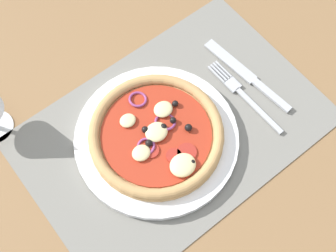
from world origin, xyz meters
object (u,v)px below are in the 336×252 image
(fork, at_px, (241,93))
(knife, at_px, (246,74))
(plate, at_px, (158,140))
(pizza, at_px, (158,136))

(fork, bearing_deg, knife, -55.79)
(plate, bearing_deg, pizza, -78.47)
(fork, distance_m, knife, 0.04)
(plate, xyz_separation_m, knife, (0.21, 0.01, -0.00))
(plate, xyz_separation_m, fork, (0.17, -0.02, -0.00))
(pizza, relative_size, fork, 1.26)
(fork, relative_size, knife, 0.90)
(knife, bearing_deg, pizza, 86.10)
(plate, bearing_deg, knife, 1.46)
(knife, bearing_deg, plate, 85.94)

